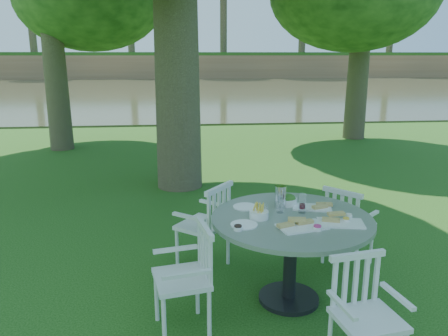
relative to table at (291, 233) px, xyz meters
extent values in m
plane|color=#123E0C|center=(-0.44, 1.51, -0.67)|extent=(140.00, 140.00, 0.00)
cylinder|color=black|center=(0.00, 0.00, -0.65)|extent=(0.56, 0.56, 0.04)
cylinder|color=black|center=(0.00, 0.00, -0.26)|extent=(0.12, 0.12, 0.75)
cylinder|color=slate|center=(0.00, 0.00, 0.13)|extent=(1.44, 1.44, 0.04)
cylinder|color=white|center=(1.07, 0.64, -0.46)|extent=(0.03, 0.03, 0.44)
cylinder|color=white|center=(0.82, 0.93, -0.46)|extent=(0.03, 0.03, 0.44)
cylinder|color=white|center=(0.81, 0.41, -0.46)|extent=(0.03, 0.03, 0.44)
cylinder|color=white|center=(0.56, 0.71, -0.46)|extent=(0.03, 0.03, 0.44)
cube|color=white|center=(0.82, 0.67, -0.22)|extent=(0.60, 0.60, 0.04)
cube|color=white|center=(0.67, 0.55, -0.02)|extent=(0.32, 0.36, 0.45)
cylinder|color=white|center=(-0.78, 1.01, -0.44)|extent=(0.04, 0.04, 0.47)
cylinder|color=white|center=(-1.04, 0.69, -0.44)|extent=(0.04, 0.04, 0.47)
cylinder|color=white|center=(-0.49, 0.79, -0.44)|extent=(0.04, 0.04, 0.47)
cylinder|color=white|center=(-0.74, 0.46, -0.44)|extent=(0.04, 0.04, 0.47)
cube|color=white|center=(-0.76, 0.74, -0.19)|extent=(0.64, 0.65, 0.04)
cube|color=white|center=(-0.60, 0.61, 0.03)|extent=(0.33, 0.40, 0.48)
cylinder|color=white|center=(-1.21, -0.20, -0.45)|extent=(0.04, 0.04, 0.45)
cylinder|color=white|center=(-1.13, -0.59, -0.45)|extent=(0.04, 0.04, 0.45)
cylinder|color=white|center=(-0.86, -0.13, -0.45)|extent=(0.04, 0.04, 0.45)
cylinder|color=white|center=(-0.78, -0.52, -0.45)|extent=(0.04, 0.04, 0.45)
cube|color=white|center=(-0.99, -0.36, -0.20)|extent=(0.50, 0.53, 0.04)
cube|color=white|center=(-0.80, -0.32, 0.01)|extent=(0.13, 0.46, 0.46)
cylinder|color=white|center=(0.46, -0.82, -0.46)|extent=(0.03, 0.03, 0.42)
cube|color=white|center=(0.30, -1.02, -0.23)|extent=(0.49, 0.46, 0.04)
cube|color=white|center=(0.27, -0.83, -0.03)|extent=(0.43, 0.11, 0.43)
cube|color=white|center=(0.02, -0.24, 0.16)|extent=(0.44, 0.32, 0.01)
cube|color=white|center=(0.37, -0.20, 0.16)|extent=(0.42, 0.29, 0.02)
cube|color=white|center=(0.24, 0.21, 0.16)|extent=(0.40, 0.28, 0.01)
cylinder|color=white|center=(-0.45, -0.15, 0.16)|extent=(0.23, 0.23, 0.01)
cylinder|color=white|center=(-0.38, 0.29, 0.16)|extent=(0.23, 0.23, 0.01)
cylinder|color=white|center=(-0.30, 0.00, 0.19)|extent=(0.17, 0.17, 0.07)
cylinder|color=white|center=(0.03, 0.33, 0.19)|extent=(0.20, 0.20, 0.07)
cylinder|color=silver|center=(-0.05, 0.26, 0.26)|extent=(0.11, 0.11, 0.21)
cylinder|color=white|center=(0.12, 0.10, 0.24)|extent=(0.07, 0.07, 0.18)
cylinder|color=white|center=(-0.08, 0.13, 0.21)|extent=(0.07, 0.07, 0.11)
cylinder|color=white|center=(-0.23, 0.06, 0.20)|extent=(0.06, 0.06, 0.10)
cylinder|color=white|center=(0.13, -0.32, 0.17)|extent=(0.07, 0.07, 0.03)
cylinder|color=white|center=(0.44, -0.16, 0.17)|extent=(0.06, 0.06, 0.03)
cylinder|color=white|center=(0.49, -0.07, 0.17)|extent=(0.06, 0.06, 0.03)
cylinder|color=white|center=(-0.52, -0.25, 0.17)|extent=(0.07, 0.07, 0.03)
cube|color=#383A22|center=(-0.44, 24.51, -0.67)|extent=(100.00, 28.00, 0.12)
cube|color=#88603F|center=(-0.44, 40.01, 0.43)|extent=(100.00, 3.00, 2.20)
cube|color=#123E0C|center=(-0.44, 47.51, 1.68)|extent=(100.00, 18.00, 0.30)
camera|label=1|loc=(-0.97, -3.57, 1.55)|focal=35.00mm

